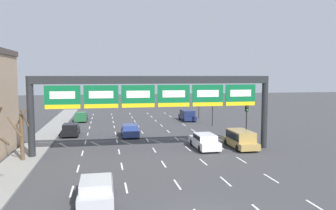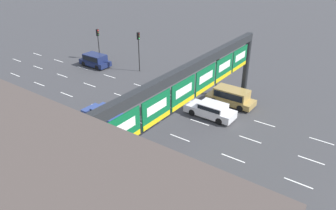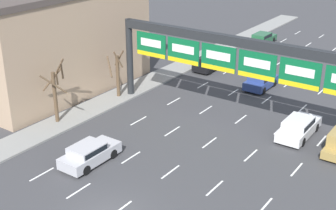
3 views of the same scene
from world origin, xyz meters
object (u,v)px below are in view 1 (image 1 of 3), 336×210
(suv_navy, at_px, (187,115))
(traffic_light_far_end, at_px, (199,100))
(car_green, at_px, (81,116))
(car_silver, at_px, (96,190))
(traffic_light_mid_block, at_px, (213,100))
(suv_gold, at_px, (240,138))
(traffic_light_near_gantry, at_px, (247,114))
(car_black, at_px, (71,129))
(car_blue, at_px, (130,130))
(sign_gantry, at_px, (156,93))
(car_white, at_px, (204,141))
(tree_bare_second, at_px, (21,134))

(suv_navy, distance_m, traffic_light_far_end, 3.57)
(car_green, relative_size, car_silver, 1.11)
(traffic_light_mid_block, bearing_deg, suv_gold, -97.53)
(suv_navy, xyz_separation_m, traffic_light_far_end, (2.35, 1.61, 2.15))
(traffic_light_near_gantry, height_order, traffic_light_mid_block, traffic_light_mid_block)
(car_silver, height_order, car_black, car_black)
(car_blue, bearing_deg, traffic_light_far_end, 47.63)
(car_green, bearing_deg, sign_gantry, -70.37)
(sign_gantry, bearing_deg, car_black, 129.59)
(car_black, xyz_separation_m, traffic_light_mid_block, (18.71, 3.92, 2.82))
(car_white, xyz_separation_m, traffic_light_near_gantry, (5.38, 2.34, 2.22))
(car_white, distance_m, car_black, 16.39)
(traffic_light_far_end, bearing_deg, car_green, 176.82)
(suv_gold, bearing_deg, car_blue, 141.66)
(car_white, distance_m, car_silver, 15.49)
(tree_bare_second, bearing_deg, sign_gantry, 5.47)
(suv_gold, bearing_deg, traffic_light_mid_block, 82.47)
(car_white, xyz_separation_m, traffic_light_mid_block, (5.36, 13.43, 2.81))
(suv_navy, distance_m, traffic_light_mid_block, 6.89)
(car_green, height_order, traffic_light_near_gantry, traffic_light_near_gantry)
(car_white, bearing_deg, car_green, 120.50)
(car_blue, xyz_separation_m, tree_bare_second, (-9.50, -9.46, 1.57))
(car_blue, height_order, tree_bare_second, tree_bare_second)
(suv_navy, height_order, car_green, suv_navy)
(suv_gold, height_order, car_blue, suv_gold)
(car_green, height_order, car_silver, car_silver)
(suv_navy, distance_m, tree_bare_second, 28.79)
(sign_gantry, height_order, suv_navy, sign_gantry)
(sign_gantry, xyz_separation_m, car_silver, (-5.08, -11.13, -4.74))
(car_black, bearing_deg, car_silver, -80.97)
(car_white, distance_m, traffic_light_far_end, 21.90)
(suv_navy, xyz_separation_m, traffic_light_near_gantry, (2.09, -17.09, 2.07))
(car_black, relative_size, traffic_light_near_gantry, 0.96)
(car_silver, bearing_deg, car_green, 95.15)
(sign_gantry, relative_size, car_green, 4.56)
(car_green, height_order, tree_bare_second, tree_bare_second)
(sign_gantry, distance_m, traffic_light_mid_block, 17.58)
(suv_navy, xyz_separation_m, car_green, (-16.29, 2.65, -0.16))
(car_white, height_order, car_silver, car_white)
(suv_gold, bearing_deg, car_silver, -139.51)
(car_white, distance_m, traffic_light_near_gantry, 6.27)
(traffic_light_mid_block, bearing_deg, traffic_light_near_gantry, -89.92)
(suv_gold, bearing_deg, sign_gantry, -177.41)
(car_white, bearing_deg, suv_gold, -5.93)
(suv_gold, height_order, car_white, suv_gold)
(car_green, height_order, traffic_light_mid_block, traffic_light_mid_block)
(traffic_light_far_end, bearing_deg, suv_gold, -95.59)
(car_silver, distance_m, traffic_light_far_end, 36.49)
(car_blue, distance_m, car_silver, 19.81)
(suv_navy, height_order, car_blue, suv_navy)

